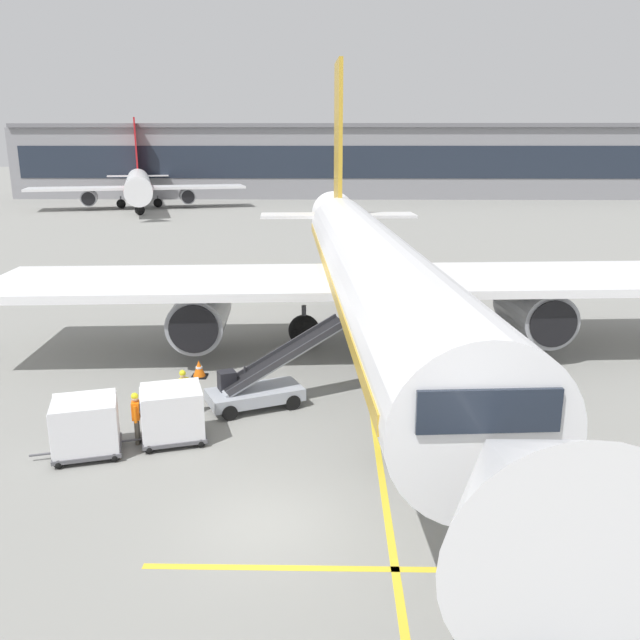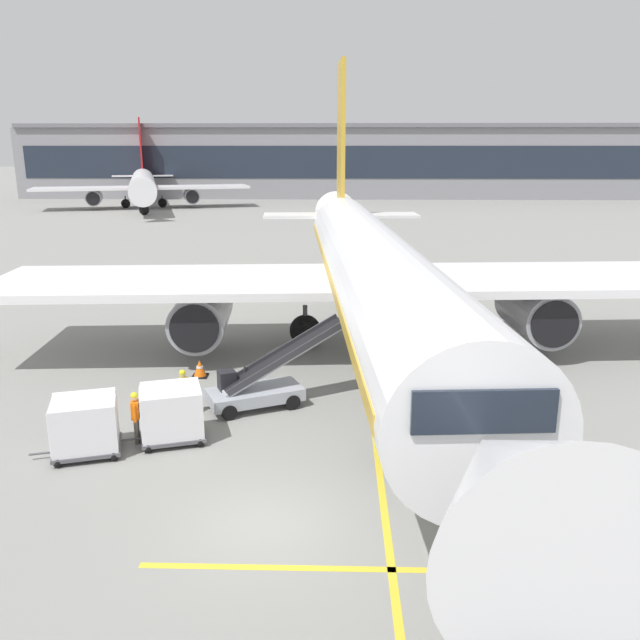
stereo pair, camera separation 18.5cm
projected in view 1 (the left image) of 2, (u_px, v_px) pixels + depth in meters
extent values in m
plane|color=gray|center=(265.00, 524.00, 16.36)|extent=(600.00, 600.00, 0.00)
cylinder|color=white|center=(371.00, 271.00, 28.57)|extent=(6.35, 34.25, 3.91)
cube|color=gold|center=(371.00, 271.00, 28.57)|extent=(6.29, 32.90, 0.47)
cone|color=white|center=(523.00, 493.00, 10.26)|extent=(3.98, 4.16, 3.71)
cone|color=white|center=(336.00, 217.00, 47.93)|extent=(3.76, 6.47, 3.32)
cube|color=white|center=(173.00, 282.00, 29.09)|extent=(16.63, 7.96, 0.36)
cylinder|color=#93969E|center=(200.00, 315.00, 28.86)|extent=(2.74, 4.59, 2.42)
cylinder|color=black|center=(193.00, 329.00, 26.68)|extent=(2.06, 0.27, 2.06)
cube|color=white|center=(557.00, 278.00, 29.99)|extent=(16.63, 7.96, 0.36)
cylinder|color=#93969E|center=(534.00, 311.00, 29.63)|extent=(2.74, 4.59, 2.42)
cylinder|color=black|center=(553.00, 324.00, 27.45)|extent=(2.06, 0.27, 2.06)
cube|color=gold|center=(338.00, 138.00, 44.96)|extent=(0.57, 4.10, 10.22)
cube|color=white|center=(338.00, 215.00, 46.04)|extent=(11.17, 3.51, 0.20)
cube|color=#1E2633|center=(476.00, 395.00, 12.75)|extent=(2.85, 1.95, 0.86)
cylinder|color=#47474C|center=(412.00, 418.00, 19.38)|extent=(0.22, 0.22, 1.23)
sphere|color=black|center=(412.00, 437.00, 19.54)|extent=(1.51, 1.51, 1.51)
cylinder|color=#47474C|center=(304.00, 318.00, 30.73)|extent=(0.22, 0.22, 1.23)
sphere|color=black|center=(304.00, 330.00, 30.89)|extent=(1.51, 1.51, 1.51)
cylinder|color=#47474C|center=(425.00, 316.00, 31.03)|extent=(0.22, 0.22, 1.23)
sphere|color=black|center=(425.00, 329.00, 31.19)|extent=(1.51, 1.51, 1.51)
cube|color=#A3A8B2|center=(255.00, 395.00, 23.58)|extent=(3.76, 2.88, 0.44)
cube|color=black|center=(227.00, 380.00, 23.39)|extent=(0.78, 0.76, 0.70)
cylinder|color=#333338|center=(245.00, 376.00, 23.64)|extent=(0.08, 0.08, 0.80)
cube|color=#A3A8B2|center=(284.00, 357.00, 23.70)|extent=(4.72, 2.83, 2.32)
cube|color=black|center=(284.00, 354.00, 23.68)|extent=(4.53, 2.64, 2.17)
cube|color=#333338|center=(289.00, 357.00, 23.28)|extent=(4.32, 2.05, 2.35)
cube|color=#333338|center=(280.00, 350.00, 24.06)|extent=(4.32, 2.05, 2.35)
cylinder|color=black|center=(293.00, 402.00, 23.45)|extent=(0.59, 0.42, 0.56)
cylinder|color=black|center=(279.00, 389.00, 24.75)|extent=(0.59, 0.42, 0.56)
cylinder|color=black|center=(229.00, 413.00, 22.53)|extent=(0.59, 0.42, 0.56)
cylinder|color=black|center=(218.00, 398.00, 23.83)|extent=(0.59, 0.42, 0.56)
cube|color=#515156|center=(174.00, 435.00, 20.94)|extent=(2.38, 2.12, 0.12)
cylinder|color=#4C4C51|center=(131.00, 440.00, 20.59)|extent=(0.69, 0.27, 0.07)
cube|color=silver|center=(172.00, 412.00, 20.73)|extent=(2.26, 1.99, 1.50)
cube|color=silver|center=(171.00, 392.00, 20.98)|extent=(2.02, 1.32, 0.74)
cube|color=silver|center=(141.00, 415.00, 20.48)|extent=(0.45, 1.39, 1.38)
sphere|color=black|center=(148.00, 431.00, 21.38)|extent=(0.30, 0.30, 0.30)
sphere|color=black|center=(149.00, 449.00, 20.12)|extent=(0.30, 0.30, 0.30)
sphere|color=black|center=(197.00, 425.00, 21.80)|extent=(0.30, 0.30, 0.30)
sphere|color=black|center=(201.00, 443.00, 20.54)|extent=(0.30, 0.30, 0.30)
cube|color=#515156|center=(88.00, 449.00, 20.00)|extent=(2.38, 2.12, 0.12)
cylinder|color=#4C4C51|center=(41.00, 454.00, 19.64)|extent=(0.69, 0.27, 0.07)
cube|color=silver|center=(86.00, 425.00, 19.79)|extent=(2.26, 1.99, 1.50)
cube|color=silver|center=(85.00, 404.00, 20.03)|extent=(2.02, 1.32, 0.74)
cube|color=silver|center=(52.00, 428.00, 19.53)|extent=(0.45, 1.39, 1.38)
sphere|color=black|center=(63.00, 444.00, 20.43)|extent=(0.30, 0.30, 0.30)
sphere|color=black|center=(59.00, 464.00, 19.17)|extent=(0.30, 0.30, 0.30)
sphere|color=black|center=(116.00, 438.00, 20.86)|extent=(0.30, 0.30, 0.30)
sphere|color=black|center=(115.00, 457.00, 19.59)|extent=(0.30, 0.30, 0.30)
cylinder|color=black|center=(186.00, 404.00, 22.87)|extent=(0.15, 0.15, 0.86)
cylinder|color=black|center=(183.00, 406.00, 22.71)|extent=(0.15, 0.15, 0.86)
cube|color=yellow|center=(183.00, 386.00, 22.60)|extent=(0.37, 0.44, 0.58)
cube|color=white|center=(186.00, 387.00, 22.55)|extent=(0.14, 0.32, 0.08)
sphere|color=beige|center=(183.00, 375.00, 22.49)|extent=(0.21, 0.21, 0.21)
sphere|color=yellow|center=(182.00, 373.00, 22.47)|extent=(0.23, 0.23, 0.23)
cylinder|color=yellow|center=(187.00, 385.00, 22.82)|extent=(0.09, 0.09, 0.56)
cylinder|color=yellow|center=(179.00, 390.00, 22.40)|extent=(0.09, 0.09, 0.56)
cylinder|color=#514C42|center=(138.00, 430.00, 20.81)|extent=(0.15, 0.15, 0.86)
cylinder|color=#514C42|center=(137.00, 432.00, 20.64)|extent=(0.15, 0.15, 0.86)
cube|color=orange|center=(136.00, 410.00, 20.53)|extent=(0.31, 0.42, 0.58)
cube|color=white|center=(140.00, 410.00, 20.56)|extent=(0.08, 0.33, 0.08)
sphere|color=beige|center=(135.00, 398.00, 20.43)|extent=(0.21, 0.21, 0.21)
sphere|color=yellow|center=(135.00, 396.00, 20.41)|extent=(0.23, 0.23, 0.23)
cylinder|color=orange|center=(136.00, 409.00, 20.77)|extent=(0.09, 0.09, 0.56)
cylinder|color=orange|center=(135.00, 415.00, 20.32)|extent=(0.09, 0.09, 0.56)
cube|color=black|center=(199.00, 376.00, 26.84)|extent=(0.64, 0.64, 0.05)
cone|color=orange|center=(199.00, 368.00, 26.75)|extent=(0.51, 0.51, 0.67)
cylinder|color=white|center=(199.00, 367.00, 26.74)|extent=(0.28, 0.28, 0.08)
cube|color=yellow|center=(364.00, 355.00, 29.60)|extent=(0.20, 110.00, 0.01)
cube|color=yellow|center=(405.00, 569.00, 14.61)|extent=(12.00, 0.20, 0.01)
cube|color=gray|center=(368.00, 163.00, 125.59)|extent=(130.92, 21.89, 12.58)
cube|color=#1E2633|center=(371.00, 162.00, 114.89)|extent=(126.99, 0.10, 5.66)
cube|color=slate|center=(369.00, 127.00, 121.75)|extent=(129.61, 18.61, 0.70)
cylinder|color=white|center=(138.00, 184.00, 98.48)|extent=(12.75, 32.28, 3.71)
cube|color=red|center=(138.00, 184.00, 98.48)|extent=(12.42, 31.04, 0.45)
cone|color=white|center=(138.00, 192.00, 81.58)|extent=(4.43, 4.56, 3.53)
cone|color=white|center=(138.00, 177.00, 116.33)|extent=(4.70, 6.59, 3.16)
cube|color=white|center=(80.00, 189.00, 97.23)|extent=(16.67, 10.61, 0.36)
cylinder|color=#93969E|center=(89.00, 198.00, 97.27)|extent=(3.40, 4.71, 2.30)
cylinder|color=black|center=(88.00, 199.00, 95.25)|extent=(1.91, 0.67, 1.96)
cube|color=white|center=(194.00, 187.00, 101.53)|extent=(16.67, 10.61, 0.36)
cylinder|color=#93969E|center=(187.00, 196.00, 100.97)|extent=(3.40, 4.71, 2.30)
cylinder|color=black|center=(188.00, 197.00, 98.95)|extent=(1.91, 0.67, 1.96)
cube|color=red|center=(136.00, 146.00, 113.56)|extent=(1.37, 3.83, 9.77)
cube|color=white|center=(138.00, 176.00, 114.60)|extent=(10.82, 5.47, 0.20)
cube|color=#1E2633|center=(138.00, 186.00, 83.86)|extent=(2.96, 2.34, 0.82)
cylinder|color=#47474C|center=(140.00, 206.00, 90.01)|extent=(0.22, 0.22, 1.15)
sphere|color=black|center=(140.00, 210.00, 90.16)|extent=(1.41, 1.41, 1.41)
cylinder|color=#47474C|center=(121.00, 200.00, 99.92)|extent=(0.22, 0.22, 1.15)
sphere|color=black|center=(121.00, 204.00, 100.07)|extent=(1.41, 1.41, 1.41)
cylinder|color=#47474C|center=(158.00, 199.00, 101.33)|extent=(0.22, 0.22, 1.15)
sphere|color=black|center=(158.00, 203.00, 101.48)|extent=(1.41, 1.41, 1.41)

